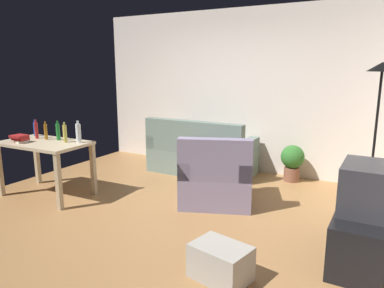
{
  "coord_description": "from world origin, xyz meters",
  "views": [
    {
      "loc": [
        2.4,
        -3.61,
        1.76
      ],
      "look_at": [
        0.1,
        0.5,
        0.75
      ],
      "focal_mm": 33.83,
      "sensor_mm": 36.0,
      "label": 1
    }
  ],
  "objects": [
    {
      "name": "bottle_clear",
      "position": [
        -1.24,
        -0.21,
        0.89
      ],
      "size": [
        0.07,
        0.07,
        0.3
      ],
      "color": "silver",
      "rests_on": "desk"
    },
    {
      "name": "desk",
      "position": [
        -1.7,
        -0.4,
        0.65
      ],
      "size": [
        1.22,
        0.74,
        0.76
      ],
      "rotation": [
        0.0,
        0.0,
        0.04
      ],
      "color": "#C6B28E",
      "rests_on": "ground_plane"
    },
    {
      "name": "torchiere_lamp",
      "position": [
        2.25,
        0.81,
        1.41
      ],
      "size": [
        0.32,
        0.32,
        1.81
      ],
      "color": "black",
      "rests_on": "ground_plane"
    },
    {
      "name": "storage_box",
      "position": [
        1.26,
        -1.08,
        0.15
      ],
      "size": [
        0.54,
        0.43,
        0.3
      ],
      "primitive_type": "cube",
      "rotation": [
        0.0,
        0.0,
        -0.2
      ],
      "color": "#A8A399",
      "rests_on": "ground_plane"
    },
    {
      "name": "wall_rear",
      "position": [
        0.0,
        2.2,
        1.35
      ],
      "size": [
        5.2,
        0.1,
        2.7
      ],
      "primitive_type": "cube",
      "color": "silver",
      "rests_on": "ground_plane"
    },
    {
      "name": "couch",
      "position": [
        -0.35,
        1.59,
        0.31
      ],
      "size": [
        1.72,
        0.84,
        0.92
      ],
      "rotation": [
        0.0,
        0.0,
        3.14
      ],
      "color": "slate",
      "rests_on": "ground_plane"
    },
    {
      "name": "ground_plane",
      "position": [
        0.0,
        0.0,
        -0.01
      ],
      "size": [
        5.2,
        4.4,
        0.02
      ],
      "primitive_type": "cube",
      "color": "#9E7042"
    },
    {
      "name": "bottle_amber",
      "position": [
        -1.8,
        -0.28,
        0.87
      ],
      "size": [
        0.04,
        0.04,
        0.26
      ],
      "color": "#9E6019",
      "rests_on": "desk"
    },
    {
      "name": "bottle_blue",
      "position": [
        -2.16,
        -0.18,
        0.87
      ],
      "size": [
        0.05,
        0.05,
        0.24
      ],
      "color": "#2347A3",
      "rests_on": "desk"
    },
    {
      "name": "tv",
      "position": [
        2.25,
        -0.16,
        0.7
      ],
      "size": [
        0.41,
        0.6,
        0.44
      ],
      "rotation": [
        0.0,
        0.0,
        1.57
      ],
      "color": "#2D2D33",
      "rests_on": "tv_stand"
    },
    {
      "name": "bottle_red",
      "position": [
        -1.99,
        -0.29,
        0.88
      ],
      "size": [
        0.05,
        0.05,
        0.27
      ],
      "color": "#AD2323",
      "rests_on": "desk"
    },
    {
      "name": "bottle_green",
      "position": [
        -1.62,
        -0.22,
        0.88
      ],
      "size": [
        0.05,
        0.05,
        0.27
      ],
      "color": "#1E722D",
      "rests_on": "desk"
    },
    {
      "name": "tv_stand",
      "position": [
        2.25,
        -0.16,
        0.24
      ],
      "size": [
        0.44,
        1.1,
        0.48
      ],
      "rotation": [
        0.0,
        0.0,
        1.57
      ],
      "color": "black",
      "rests_on": "ground_plane"
    },
    {
      "name": "bottle_squat",
      "position": [
        -1.42,
        -0.28,
        0.88
      ],
      "size": [
        0.05,
        0.05,
        0.28
      ],
      "color": "#BCB24C",
      "rests_on": "desk"
    },
    {
      "name": "potted_plant",
      "position": [
        1.11,
        1.9,
        0.33
      ],
      "size": [
        0.36,
        0.36,
        0.57
      ],
      "color": "brown",
      "rests_on": "ground_plane"
    },
    {
      "name": "armchair",
      "position": [
        0.48,
        0.47,
        0.32
      ],
      "size": [
        1.15,
        1.11,
        0.92
      ],
      "rotation": [
        0.0,
        0.0,
        3.52
      ],
      "color": "gray",
      "rests_on": "ground_plane"
    },
    {
      "name": "book_stack",
      "position": [
        -1.95,
        -0.58,
        0.82
      ],
      "size": [
        0.21,
        0.19,
        0.1
      ],
      "color": "beige",
      "rests_on": "desk"
    }
  ]
}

